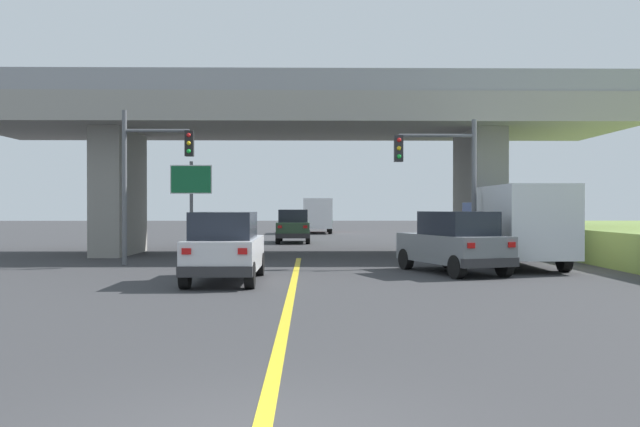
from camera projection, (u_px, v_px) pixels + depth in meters
name	position (u px, v px, depth m)	size (l,w,h in m)	color
ground	(300.00, 254.00, 32.02)	(160.00, 160.00, 0.00)	#353538
overpass_bridge	(300.00, 133.00, 31.97)	(28.99, 8.33, 7.75)	gray
lane_divider_stripe	(292.00, 291.00, 17.87)	(0.20, 23.16, 0.01)	yellow
suv_lead	(225.00, 247.00, 20.00)	(1.97, 4.71, 2.02)	silver
suv_crossing	(454.00, 242.00, 22.68)	(3.24, 4.93, 2.02)	slate
box_truck	(516.00, 224.00, 25.27)	(2.33, 7.35, 2.91)	navy
sedan_oncoming	(294.00, 226.00, 42.36)	(2.01, 4.76, 2.02)	#2D4C33
traffic_signal_nearside	(446.00, 172.00, 25.38)	(3.01, 0.36, 5.36)	#56595E
traffic_signal_farside	(147.00, 168.00, 26.00)	(2.67, 0.36, 5.78)	#56595E
highway_sign	(191.00, 187.00, 29.11)	(1.74, 0.17, 4.08)	#56595E
semi_truck_distant	(318.00, 215.00, 58.07)	(2.33, 6.72, 2.88)	red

